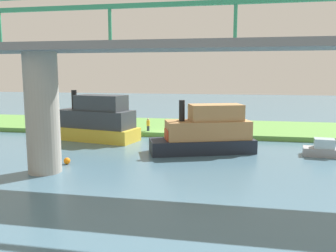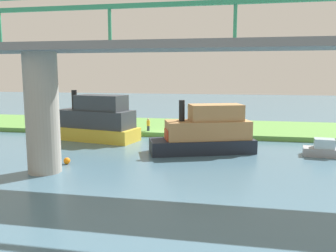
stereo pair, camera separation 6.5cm
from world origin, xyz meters
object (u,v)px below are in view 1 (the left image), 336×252
object	(u,v)px
mooring_post	(112,126)
marker_buoy	(67,161)
riverboat_paddlewheel	(206,133)
person_on_bank	(148,125)
pontoon_yellow	(330,150)
bridge_pylon	(42,113)
houseboat_blue	(94,122)

from	to	relation	value
mooring_post	marker_buoy	world-z (taller)	mooring_post
mooring_post	riverboat_paddlewheel	xyz separation A→B (m)	(-11.12, 7.13, 0.76)
person_on_bank	marker_buoy	size ratio (longest dim) A/B	2.78
riverboat_paddlewheel	pontoon_yellow	bearing A→B (deg)	-177.91
person_on_bank	pontoon_yellow	size ratio (longest dim) A/B	0.30
marker_buoy	bridge_pylon	bearing A→B (deg)	78.03
riverboat_paddlewheel	houseboat_blue	bearing A→B (deg)	-17.36
mooring_post	marker_buoy	distance (m)	13.34
bridge_pylon	person_on_bank	bearing A→B (deg)	-102.11
person_on_bank	pontoon_yellow	world-z (taller)	person_on_bank
riverboat_paddlewheel	marker_buoy	size ratio (longest dim) A/B	18.78
houseboat_blue	pontoon_yellow	xyz separation A→B (m)	(-21.99, 3.32, -1.35)
bridge_pylon	pontoon_yellow	xyz separation A→B (m)	(-20.55, -8.79, -3.58)
mooring_post	riverboat_paddlewheel	bearing A→B (deg)	147.34
bridge_pylon	riverboat_paddlewheel	world-z (taller)	bridge_pylon
mooring_post	marker_buoy	size ratio (longest dim) A/B	1.71
mooring_post	pontoon_yellow	xyz separation A→B (m)	(-21.31, 6.76, -0.40)
pontoon_yellow	marker_buoy	size ratio (longest dim) A/B	9.15
person_on_bank	houseboat_blue	distance (m)	6.09
pontoon_yellow	mooring_post	bearing A→B (deg)	-17.59
riverboat_paddlewheel	marker_buoy	xyz separation A→B (m)	(9.88, 6.14, -1.44)
bridge_pylon	riverboat_paddlewheel	size ratio (longest dim) A/B	0.87
bridge_pylon	houseboat_blue	bearing A→B (deg)	-83.23
houseboat_blue	marker_buoy	size ratio (longest dim) A/B	20.78
houseboat_blue	riverboat_paddlewheel	size ratio (longest dim) A/B	1.11
mooring_post	houseboat_blue	distance (m)	3.63
bridge_pylon	mooring_post	bearing A→B (deg)	-87.22
houseboat_blue	pontoon_yellow	distance (m)	22.28
pontoon_yellow	bridge_pylon	bearing A→B (deg)	23.17
bridge_pylon	marker_buoy	size ratio (longest dim) A/B	16.42
pontoon_yellow	houseboat_blue	bearing A→B (deg)	-8.58
riverboat_paddlewheel	pontoon_yellow	size ratio (longest dim) A/B	2.05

